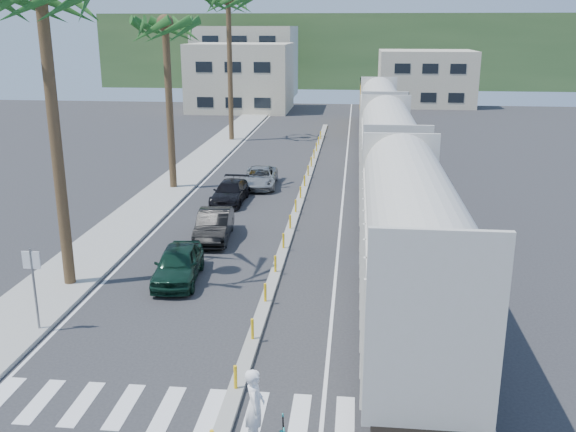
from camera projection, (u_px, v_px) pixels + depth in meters
The scene contains 15 objects.
ground at pixel (242, 374), 19.07m from camera, with size 140.00×140.00×0.00m, color #28282B.
sidewalk at pixel (183, 177), 43.75m from camera, with size 3.00×90.00×0.15m, color gray.
rails at pixel (381, 173), 45.25m from camera, with size 1.56×100.00×0.06m.
median at pixel (300, 199), 38.08m from camera, with size 0.45×60.00×0.85m.
crosswalk at pixel (229, 413), 17.16m from camera, with size 14.00×2.20×0.01m, color silver.
lane_markings at pixel (275, 180), 43.12m from camera, with size 9.42×90.00×0.01m.
freight_train at pixel (385, 144), 40.14m from camera, with size 3.00×60.94×5.85m.
palm_trees at pixel (171, 11), 38.47m from camera, with size 3.50×37.20×13.75m.
street_sign at pixel (33, 278), 21.16m from camera, with size 0.60×0.08×3.00m.
buildings at pixel (287, 69), 86.81m from camera, with size 38.00×27.00×10.00m.
hillside at pixel (340, 50), 112.72m from camera, with size 80.00×20.00×12.00m, color #385628.
car_lead at pixel (178, 264), 25.93m from camera, with size 2.06×4.36×1.44m, color black.
car_second at pixel (214, 225), 30.99m from camera, with size 1.86×4.45×1.43m, color black.
car_third at pixel (230, 192), 37.46m from camera, with size 1.87×4.42×1.27m, color black.
car_rear at pixel (260, 177), 41.25m from camera, with size 2.36×4.65×1.26m, color #96999B.
Camera 1 is at (3.15, -16.71, 9.94)m, focal length 40.00 mm.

